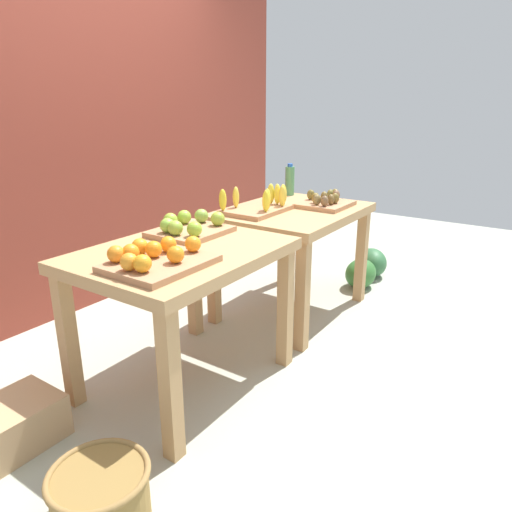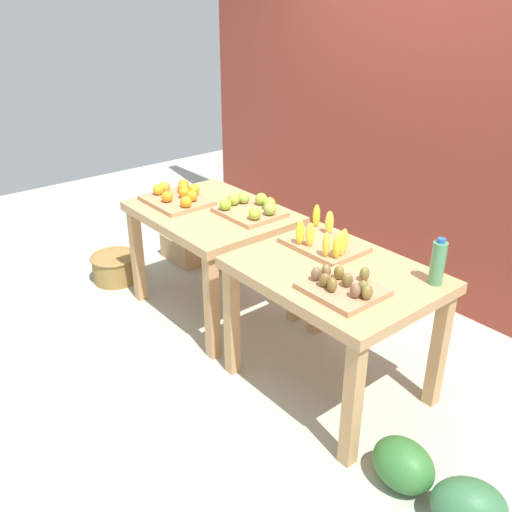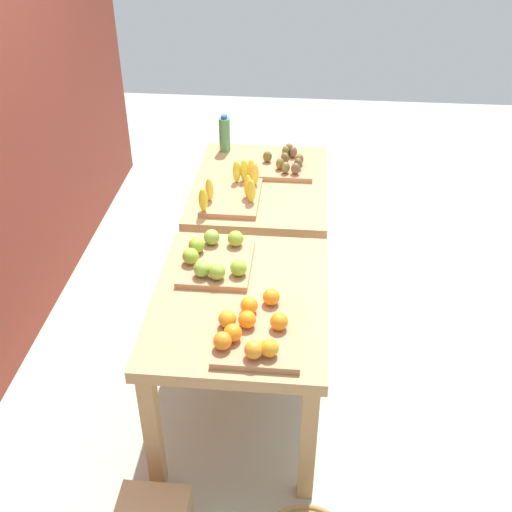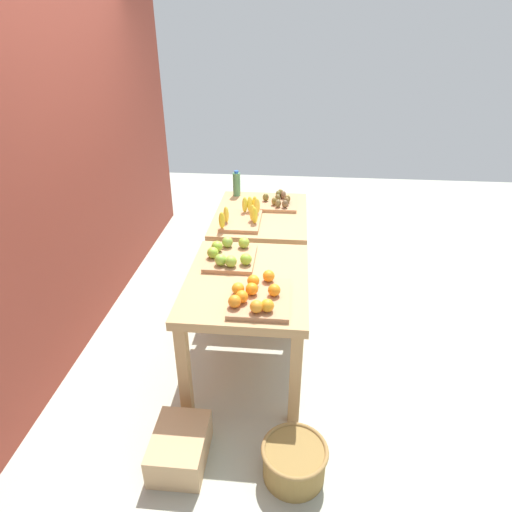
% 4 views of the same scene
% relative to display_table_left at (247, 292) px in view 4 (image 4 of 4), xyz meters
% --- Properties ---
extents(ground_plane, '(8.00, 8.00, 0.00)m').
position_rel_display_table_left_xyz_m(ground_plane, '(0.56, 0.00, -0.65)').
color(ground_plane, '#A8AC9A').
extents(back_wall, '(4.40, 0.12, 3.00)m').
position_rel_display_table_left_xyz_m(back_wall, '(0.56, 1.35, 0.85)').
color(back_wall, brown).
rests_on(back_wall, ground_plane).
extents(display_table_left, '(1.04, 0.80, 0.76)m').
position_rel_display_table_left_xyz_m(display_table_left, '(0.00, 0.00, 0.00)').
color(display_table_left, tan).
rests_on(display_table_left, ground_plane).
extents(display_table_right, '(1.04, 0.80, 0.76)m').
position_rel_display_table_left_xyz_m(display_table_right, '(1.12, 0.00, 0.00)').
color(display_table_right, tan).
rests_on(display_table_right, ground_plane).
extents(orange_bin, '(0.45, 0.37, 0.11)m').
position_rel_display_table_left_xyz_m(orange_bin, '(-0.26, -0.09, 0.15)').
color(orange_bin, '#B17D56').
rests_on(orange_bin, display_table_left).
extents(apple_bin, '(0.40, 0.35, 0.11)m').
position_rel_display_table_left_xyz_m(apple_bin, '(0.23, 0.15, 0.15)').
color(apple_bin, '#B17D56').
rests_on(apple_bin, display_table_left).
extents(banana_crate, '(0.44, 0.32, 0.17)m').
position_rel_display_table_left_xyz_m(banana_crate, '(0.90, 0.14, 0.16)').
color(banana_crate, '#B17D56').
rests_on(banana_crate, display_table_right).
extents(kiwi_bin, '(0.36, 0.32, 0.10)m').
position_rel_display_table_left_xyz_m(kiwi_bin, '(1.31, -0.15, 0.15)').
color(kiwi_bin, '#B17D56').
rests_on(kiwi_bin, display_table_right).
extents(water_bottle, '(0.07, 0.07, 0.24)m').
position_rel_display_table_left_xyz_m(water_bottle, '(1.54, 0.27, 0.23)').
color(water_bottle, '#4C8C59').
rests_on(water_bottle, display_table_right).
extents(watermelon_pile, '(0.67, 0.38, 0.24)m').
position_rel_display_table_left_xyz_m(watermelon_pile, '(2.00, -0.24, -0.53)').
color(watermelon_pile, '#32673C').
rests_on(watermelon_pile, ground_plane).
extents(wicker_basket, '(0.37, 0.37, 0.21)m').
position_rel_display_table_left_xyz_m(wicker_basket, '(-0.84, -0.35, -0.53)').
color(wicker_basket, olive).
rests_on(wicker_basket, ground_plane).
extents(cardboard_produce_box, '(0.40, 0.30, 0.20)m').
position_rel_display_table_left_xyz_m(cardboard_produce_box, '(-0.81, 0.30, -0.55)').
color(cardboard_produce_box, tan).
rests_on(cardboard_produce_box, ground_plane).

